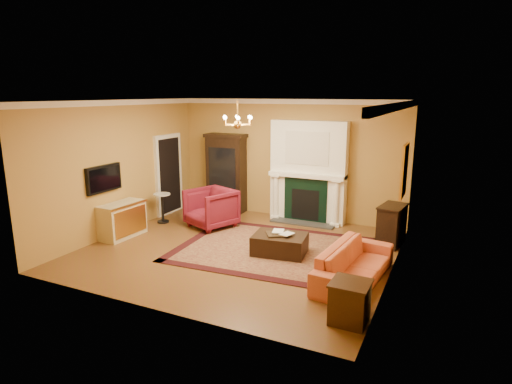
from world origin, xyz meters
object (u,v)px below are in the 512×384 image
Objects in this scene: pedestal_table at (162,206)px; commode at (122,220)px; wingback_armchair at (211,206)px; china_cabinet at (226,175)px; coral_sofa at (355,258)px; console_table at (392,226)px; end_table at (350,303)px; leather_ottoman at (280,244)px.

pedestal_table is 1.26m from commode.
wingback_armchair reaches higher than pedestal_table.
china_cabinet reaches higher than coral_sofa.
pedestal_table is at bearing 85.69° from commode.
pedestal_table is (-0.92, -1.61, -0.58)m from china_cabinet.
wingback_armchair reaches higher than console_table.
wingback_armchair is 5.00m from end_table.
china_cabinet is at bearing 71.99° from commode.
console_table is (5.51, 2.01, 0.03)m from commode.
coral_sofa is at bearing -37.69° from china_cabinet.
coral_sofa is at bearing 1.39° from commode.
console_table is at bearing 30.36° from leather_ottoman.
end_table is at bearing -27.38° from pedestal_table.
leather_ottoman is (2.16, -0.94, -0.30)m from wingback_armchair.
console_table reaches higher than pedestal_table.
coral_sofa is (5.05, -1.35, -0.02)m from pedestal_table.
commode is at bearing -112.50° from china_cabinet.
commode is 1.82× the size of end_table.
leather_ottoman is at bearing -133.16° from console_table.
coral_sofa is at bearing -89.25° from console_table.
leather_ottoman is at bearing 75.09° from coral_sofa.
wingback_armchair is 4.12m from console_table.
end_table is (5.45, -1.49, -0.10)m from commode.
china_cabinet is 0.96× the size of coral_sofa.
wingback_armchair reaches higher than coral_sofa.
wingback_armchair is 1.30m from pedestal_table.
pedestal_table is 5.23m from coral_sofa.
coral_sofa reaches higher than leather_ottoman.
leather_ottoman is (-1.62, 0.61, -0.20)m from coral_sofa.
commode is 1.25× the size of console_table.
china_cabinet is 5.12m from coral_sofa.
wingback_armchair is at bearing -77.89° from china_cabinet.
pedestal_table is at bearing -162.91° from console_table.
pedestal_table is 0.35× the size of coral_sofa.
coral_sofa is 1.42m from end_table.
wingback_armchair is at bearing 48.11° from commode.
pedestal_table is 0.71× the size of commode.
china_cabinet is at bearing 129.50° from leather_ottoman.
commode is at bearing -96.77° from pedestal_table.
pedestal_table is 3.52m from leather_ottoman.
wingback_armchair is 1.78× the size of end_table.
leather_ottoman is at bearing -12.14° from pedestal_table.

